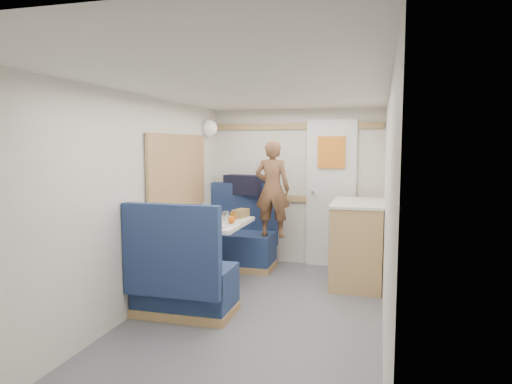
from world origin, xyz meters
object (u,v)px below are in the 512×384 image
(bench_far, at_px, (240,243))
(galley_counter, at_px, (357,242))
(person, at_px, (272,189))
(bench_near, at_px, (183,283))
(orange_fruit, at_px, (232,220))
(beer_glass, at_px, (233,217))
(tray, at_px, (224,224))
(tumbler_left, at_px, (190,219))
(pepper_grinder, at_px, (217,219))
(tumbler_right, at_px, (226,216))
(bread_loaf, at_px, (241,213))
(duffel_bag, at_px, (245,185))
(cheese_block, at_px, (218,221))
(wine_glass, at_px, (214,210))
(dinette_table, at_px, (216,236))
(dome_light, at_px, (209,128))
(tumbler_mid, at_px, (214,211))

(bench_far, distance_m, galley_counter, 1.51)
(person, bearing_deg, bench_near, 72.84)
(orange_fruit, distance_m, beer_glass, 0.19)
(galley_counter, relative_size, tray, 2.60)
(tumbler_left, bearing_deg, pepper_grinder, 14.32)
(tumbler_left, relative_size, tumbler_right, 0.91)
(bread_loaf, bearing_deg, tumbler_right, -102.98)
(tray, distance_m, tumbler_left, 0.37)
(bench_far, relative_size, duffel_bag, 2.01)
(cheese_block, distance_m, wine_glass, 0.25)
(bench_far, xyz_separation_m, beer_glass, (0.18, -0.81, 0.47))
(pepper_grinder, bearing_deg, cheese_block, -60.86)
(dinette_table, distance_m, bench_near, 0.90)
(galley_counter, xyz_separation_m, beer_glass, (-1.29, -0.50, 0.31))
(galley_counter, relative_size, person, 0.80)
(galley_counter, bearing_deg, cheese_block, -152.93)
(dome_light, height_order, wine_glass, dome_light)
(cheese_block, bearing_deg, orange_fruit, 9.57)
(bench_near, bearing_deg, orange_fruit, 72.88)
(bench_near, distance_m, cheese_block, 0.85)
(wine_glass, xyz_separation_m, beer_glass, (0.21, 0.01, -0.07))
(beer_glass, bearing_deg, orange_fruit, -76.30)
(wine_glass, bearing_deg, orange_fruit, -34.69)
(person, bearing_deg, dome_light, -11.19)
(bench_far, xyz_separation_m, duffel_bag, (-0.00, 0.26, 0.73))
(bench_near, bearing_deg, tray, 79.06)
(bench_near, distance_m, orange_fruit, 0.90)
(bench_near, xyz_separation_m, pepper_grinder, (0.05, 0.77, 0.47))
(tray, distance_m, bread_loaf, 0.50)
(wine_glass, xyz_separation_m, tumbler_left, (-0.19, -0.20, -0.07))
(galley_counter, bearing_deg, pepper_grinder, -155.72)
(bench_far, bearing_deg, bread_loaf, -71.13)
(bench_far, xyz_separation_m, orange_fruit, (0.23, -1.00, 0.48))
(person, xyz_separation_m, bread_loaf, (-0.30, -0.32, -0.26))
(dinette_table, height_order, wine_glass, wine_glass)
(pepper_grinder, bearing_deg, tumbler_mid, 114.21)
(bench_near, relative_size, beer_glass, 10.18)
(dinette_table, relative_size, dome_light, 4.60)
(tumbler_left, bearing_deg, bench_far, 77.62)
(cheese_block, height_order, tumbler_left, tumbler_left)
(person, xyz_separation_m, tumbler_right, (-0.37, -0.63, -0.25))
(person, bearing_deg, tumbler_left, 50.47)
(pepper_grinder, bearing_deg, bench_near, -93.35)
(tray, bearing_deg, tumbler_mid, 122.08)
(galley_counter, bearing_deg, beer_glass, -158.85)
(bread_loaf, bearing_deg, dome_light, 139.56)
(bench_far, relative_size, wine_glass, 6.25)
(galley_counter, relative_size, pepper_grinder, 9.79)
(dome_light, relative_size, orange_fruit, 2.67)
(beer_glass, bearing_deg, bench_near, -101.10)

